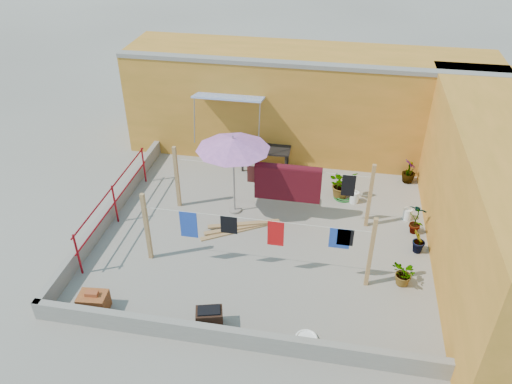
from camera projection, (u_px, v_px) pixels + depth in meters
ground at (265, 233)px, 12.59m from camera, size 80.00×80.00×0.00m
wall_back at (306, 102)px, 15.49m from camera, size 11.00×3.27×3.21m
wall_right at (499, 202)px, 10.92m from camera, size 2.40×9.00×3.20m
parapet_front at (234, 338)px, 9.52m from camera, size 8.30×0.16×0.44m
parapet_left at (112, 209)px, 13.08m from camera, size 0.16×7.30×0.44m
red_railing at (114, 198)px, 12.61m from camera, size 0.05×4.20×1.10m
clothesline_rig at (284, 189)px, 12.41m from camera, size 5.09×2.35×1.80m
patio_umbrella at (233, 144)px, 12.29m from camera, size 1.87×1.87×2.25m
outdoor_table at (265, 150)px, 14.95m from camera, size 1.50×0.77×0.70m
brick_stack at (94, 302)px, 10.30m from camera, size 0.62×0.48×0.51m
lumber_pile at (240, 228)px, 12.68m from camera, size 1.88×1.13×0.12m
brazier at (209, 318)px, 9.92m from camera, size 0.60×0.48×0.48m
white_basin at (306, 339)px, 9.73m from camera, size 0.45×0.45×0.08m
water_jug_a at (407, 214)px, 13.01m from camera, size 0.23×0.23×0.35m
water_jug_b at (354, 197)px, 13.65m from camera, size 0.24×0.24×0.38m
green_hose at (343, 197)px, 13.91m from camera, size 0.54×0.54×0.08m
plant_back_a at (342, 184)px, 13.76m from camera, size 0.98×0.96×0.83m
plant_back_b at (409, 171)px, 14.43m from camera, size 0.50×0.50×0.71m
plant_right_a at (417, 218)px, 12.36m from camera, size 0.56×0.50×0.89m
plant_right_b at (419, 241)px, 11.78m from camera, size 0.37×0.43×0.67m
plant_right_c at (405, 274)px, 10.88m from camera, size 0.68×0.71×0.61m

